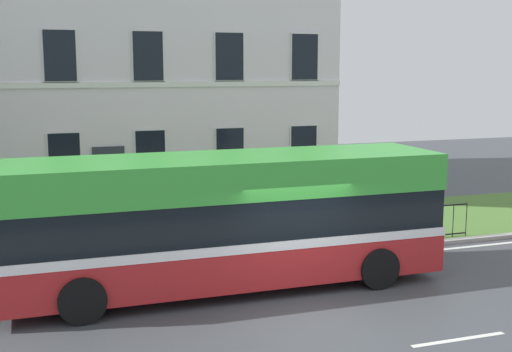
{
  "coord_description": "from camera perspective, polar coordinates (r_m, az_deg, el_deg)",
  "views": [
    {
      "loc": [
        -5.4,
        -11.77,
        5.03
      ],
      "look_at": [
        -0.06,
        3.9,
        2.33
      ],
      "focal_mm": 46.94,
      "sensor_mm": 36.0,
      "label": 1
    }
  ],
  "objects": [
    {
      "name": "single_decker_bus",
      "position": [
        15.24,
        -2.61,
        -3.71
      ],
      "size": [
        10.06,
        2.7,
        3.05
      ],
      "rotation": [
        0.0,
        0.0,
        0.0
      ],
      "color": "#AE2022",
      "rests_on": "ground_plane"
    },
    {
      "name": "litter_bin",
      "position": [
        18.81,
        6.82,
        -4.0
      ],
      "size": [
        0.53,
        0.53,
        1.22
      ],
      "color": "#4C4742",
      "rests_on": "ground_plane"
    },
    {
      "name": "iron_verge_railing",
      "position": [
        16.96,
        -9.56,
        -5.93
      ],
      "size": [
        19.02,
        0.04,
        0.97
      ],
      "color": "black",
      "rests_on": "ground_plane"
    },
    {
      "name": "georgian_townhouse",
      "position": [
        28.58,
        -13.98,
        12.13
      ],
      "size": [
        17.87,
        10.38,
        12.87
      ],
      "color": "white",
      "rests_on": "ground_plane"
    },
    {
      "name": "ground_plane",
      "position": [
        14.81,
        3.84,
        -10.66
      ],
      "size": [
        60.0,
        56.0,
        0.18
      ],
      "color": "#3F4348"
    }
  ]
}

